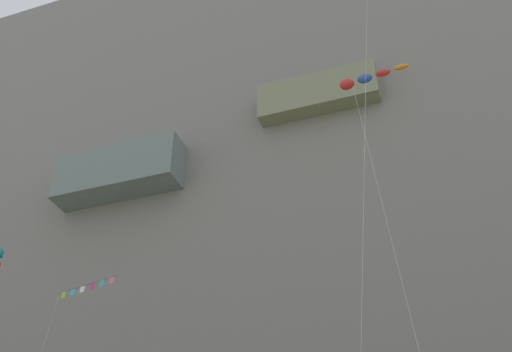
{
  "coord_description": "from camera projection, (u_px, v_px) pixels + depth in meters",
  "views": [
    {
      "loc": [
        9.4,
        -0.03,
        2.09
      ],
      "look_at": [
        1.39,
        22.85,
        18.97
      ],
      "focal_mm": 43.23,
      "sensor_mm": 36.0,
      "label": 1
    }
  ],
  "objects": [
    {
      "name": "cliff_face",
      "position": [
        354.0,
        223.0,
        69.5
      ],
      "size": [
        180.0,
        31.06,
        74.99
      ],
      "color": "slate",
      "rests_on": "ground"
    },
    {
      "name": "kite_banner_high_left",
      "position": [
        81.0,
        301.0,
        45.47
      ],
      "size": [
        5.88,
        4.39,
        21.86
      ],
      "color": "black",
      "rests_on": "ground"
    },
    {
      "name": "kite_windsock_high_center",
      "position": [
        363.0,
        80.0,
        31.06
      ],
      "size": [
        3.61,
        2.36,
        24.18
      ],
      "color": "red",
      "rests_on": "ground"
    }
  ]
}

